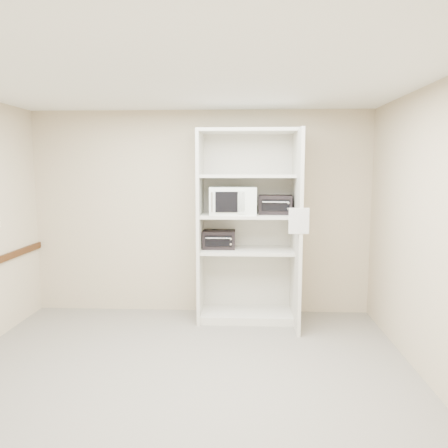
{
  "coord_description": "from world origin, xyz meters",
  "views": [
    {
      "loc": [
        0.58,
        -3.79,
        1.94
      ],
      "look_at": [
        0.34,
        1.43,
        1.27
      ],
      "focal_mm": 35.0,
      "sensor_mm": 36.0,
      "label": 1
    }
  ],
  "objects_px": {
    "shelving_unit": "(251,233)",
    "toaster_oven_lower": "(219,239)",
    "microwave": "(232,201)",
    "toaster_oven_upper": "(275,205)"
  },
  "relations": [
    {
      "from": "microwave",
      "to": "toaster_oven_lower",
      "type": "xyz_separation_m",
      "value": [
        -0.17,
        0.1,
        -0.51
      ]
    },
    {
      "from": "toaster_oven_lower",
      "to": "microwave",
      "type": "bearing_deg",
      "value": -30.84
    },
    {
      "from": "microwave",
      "to": "toaster_oven_lower",
      "type": "distance_m",
      "value": 0.55
    },
    {
      "from": "shelving_unit",
      "to": "toaster_oven_upper",
      "type": "bearing_deg",
      "value": 4.21
    },
    {
      "from": "microwave",
      "to": "shelving_unit",
      "type": "bearing_deg",
      "value": 9.01
    },
    {
      "from": "microwave",
      "to": "toaster_oven_upper",
      "type": "distance_m",
      "value": 0.55
    },
    {
      "from": "microwave",
      "to": "toaster_oven_upper",
      "type": "bearing_deg",
      "value": 4.28
    },
    {
      "from": "shelving_unit",
      "to": "toaster_oven_upper",
      "type": "height_order",
      "value": "shelving_unit"
    },
    {
      "from": "microwave",
      "to": "toaster_oven_lower",
      "type": "height_order",
      "value": "microwave"
    },
    {
      "from": "shelving_unit",
      "to": "toaster_oven_lower",
      "type": "distance_m",
      "value": 0.42
    }
  ]
}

